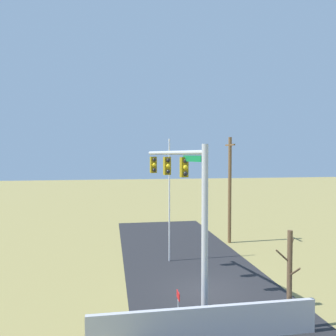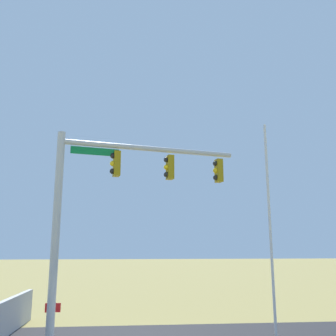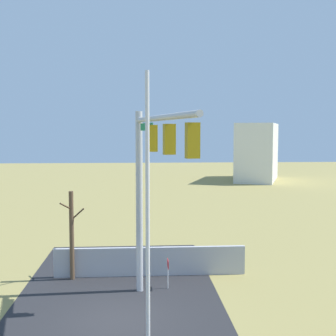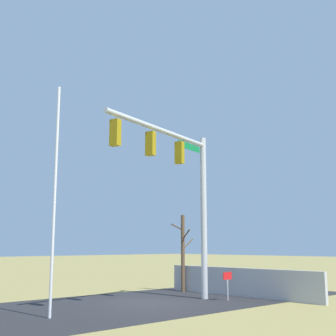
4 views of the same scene
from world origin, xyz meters
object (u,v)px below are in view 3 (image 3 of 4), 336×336
at_px(flagpole, 148,242).
at_px(distant_building, 257,152).
at_px(open_sign, 168,267).
at_px(bare_tree, 72,234).
at_px(signal_mast, 151,168).

height_order(flagpole, distant_building, flagpole).
bearing_deg(flagpole, open_sign, -7.12).
relative_size(flagpole, bare_tree, 2.01).
xyz_separation_m(signal_mast, flagpole, (-5.85, 0.26, -1.26)).
bearing_deg(signal_mast, open_sign, -19.23).
bearing_deg(signal_mast, bare_tree, 43.88).
height_order(signal_mast, distant_building, distant_building).
distance_m(open_sign, distant_building, 44.25).
bearing_deg(bare_tree, distant_building, -25.36).
relative_size(signal_mast, bare_tree, 1.86).
bearing_deg(open_sign, distant_building, -19.66).
bearing_deg(flagpole, bare_tree, 18.63).
relative_size(flagpole, open_sign, 6.51).
height_order(flagpole, open_sign, flagpole).
distance_m(bare_tree, open_sign, 4.56).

